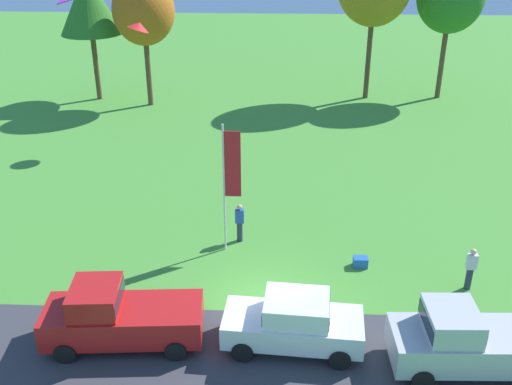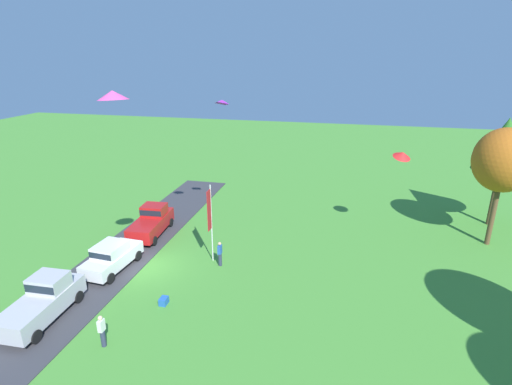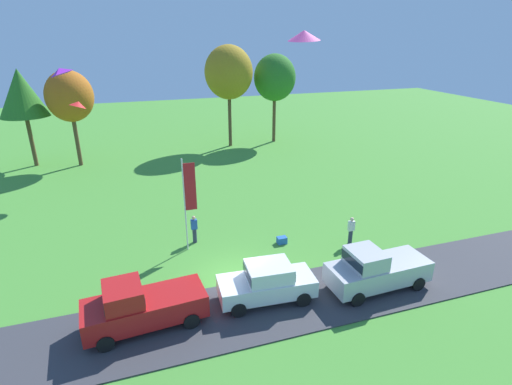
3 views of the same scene
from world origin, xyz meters
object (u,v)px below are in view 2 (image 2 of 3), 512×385
(car_sedan_mid_row, at_px, (112,256))
(kite_delta_over_trees, at_px, (113,95))
(cooler_box, at_px, (164,301))
(person_watching_sky, at_px, (102,331))
(tree_far_right, at_px, (504,161))
(kite_delta_high_left, at_px, (402,155))
(car_pickup_by_flagpole, at_px, (152,221))
(tree_left_of_center, at_px, (505,145))
(flag_banner, at_px, (210,215))
(car_pickup_far_end, at_px, (43,300))
(person_on_lawn, at_px, (220,254))
(kite_diamond_low_drifter, at_px, (222,102))

(car_sedan_mid_row, xyz_separation_m, kite_delta_over_trees, (2.82, 3.22, 10.44))
(cooler_box, distance_m, kite_delta_over_trees, 11.40)
(person_watching_sky, relative_size, tree_far_right, 0.20)
(kite_delta_high_left, xyz_separation_m, kite_delta_over_trees, (11.27, -14.79, 4.79))
(car_pickup_by_flagpole, bearing_deg, person_watching_sky, 16.37)
(person_watching_sky, distance_m, kite_delta_high_left, 21.60)
(tree_left_of_center, xyz_separation_m, flag_banner, (11.17, -20.16, -3.22))
(person_watching_sky, relative_size, kite_delta_over_trees, 1.14)
(car_pickup_far_end, bearing_deg, flag_banner, 139.18)
(person_watching_sky, bearing_deg, flag_banner, 165.10)
(tree_far_right, height_order, cooler_box, tree_far_right)
(person_on_lawn, distance_m, tree_left_of_center, 23.33)
(car_pickup_far_end, height_order, kite_delta_over_trees, kite_delta_over_trees)
(flag_banner, bearing_deg, person_watching_sky, -14.90)
(person_watching_sky, distance_m, kite_diamond_low_drifter, 17.01)
(tree_left_of_center, bearing_deg, kite_delta_over_trees, -54.17)
(car_sedan_mid_row, bearing_deg, cooler_box, 61.01)
(car_sedan_mid_row, bearing_deg, tree_far_right, 111.31)
(car_pickup_far_end, bearing_deg, car_sedan_mid_row, 171.78)
(person_watching_sky, distance_m, tree_left_of_center, 30.77)
(car_pickup_by_flagpole, xyz_separation_m, cooler_box, (8.30, 4.88, -0.91))
(car_pickup_far_end, height_order, kite_diamond_low_drifter, kite_diamond_low_drifter)
(person_on_lawn, bearing_deg, person_watching_sky, -19.58)
(kite_delta_high_left, bearing_deg, tree_left_of_center, 122.92)
(cooler_box, relative_size, kite_delta_high_left, 0.46)
(car_sedan_mid_row, xyz_separation_m, car_pickup_far_end, (5.21, -0.75, 0.07))
(person_watching_sky, relative_size, tree_left_of_center, 0.19)
(tree_left_of_center, distance_m, tree_far_right, 4.15)
(person_on_lawn, bearing_deg, cooler_box, -19.83)
(car_sedan_mid_row, relative_size, tree_far_right, 0.52)
(kite_delta_over_trees, bearing_deg, person_watching_sky, 4.54)
(car_pickup_by_flagpole, relative_size, tree_left_of_center, 0.58)
(person_watching_sky, distance_m, flag_banner, 9.61)
(car_pickup_by_flagpole, bearing_deg, person_on_lawn, 62.54)
(cooler_box, relative_size, kite_diamond_low_drifter, 0.61)
(person_watching_sky, height_order, kite_delta_over_trees, kite_delta_over_trees)
(car_pickup_by_flagpole, relative_size, car_sedan_mid_row, 1.14)
(car_pickup_by_flagpole, distance_m, kite_delta_high_left, 19.11)
(person_watching_sky, relative_size, kite_delta_high_left, 1.40)
(cooler_box, bearing_deg, tree_left_of_center, 127.59)
(tree_far_right, distance_m, cooler_box, 24.32)
(car_sedan_mid_row, xyz_separation_m, cooler_box, (2.68, 4.83, -0.84))
(person_watching_sky, bearing_deg, car_sedan_mid_row, -151.52)
(car_pickup_by_flagpole, bearing_deg, tree_far_right, 99.29)
(cooler_box, bearing_deg, kite_delta_over_trees, -84.84)
(car_pickup_far_end, distance_m, kite_delta_high_left, 23.87)
(tree_left_of_center, distance_m, cooler_box, 27.55)
(flag_banner, relative_size, kite_diamond_low_drifter, 5.96)
(car_pickup_far_end, height_order, kite_delta_high_left, kite_delta_high_left)
(car_sedan_mid_row, height_order, tree_far_right, tree_far_right)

